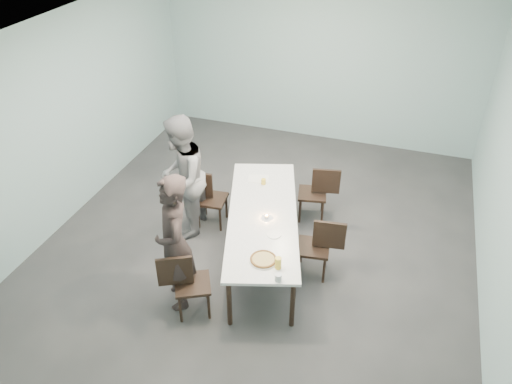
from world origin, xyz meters
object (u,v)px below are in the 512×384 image
(diner_near, at_px, (175,243))
(water_tumbler, at_px, (278,277))
(chair_far_right, at_px, (318,190))
(table, at_px, (263,218))
(chair_near_left, at_px, (185,281))
(amber_tumbler, at_px, (264,182))
(side_plate, at_px, (274,234))
(tealight, at_px, (267,217))
(pizza, at_px, (263,259))
(diner_far, at_px, (181,178))
(chair_near_right, at_px, (320,244))
(chair_far_left, at_px, (207,195))
(beer_glass, at_px, (278,263))

(diner_near, distance_m, water_tumbler, 1.29)
(chair_far_right, distance_m, diner_near, 2.61)
(table, distance_m, chair_near_left, 1.37)
(amber_tumbler, bearing_deg, chair_near_left, -100.24)
(side_plate, xyz_separation_m, tealight, (-0.19, 0.30, 0.02))
(pizza, distance_m, amber_tumbler, 1.65)
(tealight, bearing_deg, diner_near, -128.58)
(table, height_order, water_tumbler, water_tumbler)
(diner_far, bearing_deg, chair_near_left, 18.94)
(water_tumbler, relative_size, tealight, 1.61)
(pizza, bearing_deg, amber_tumbler, 107.75)
(table, distance_m, tealight, 0.13)
(chair_near_right, relative_size, amber_tumbler, 10.88)
(chair_near_left, relative_size, chair_far_right, 1.00)
(chair_near_left, distance_m, side_plate, 1.23)
(amber_tumbler, bearing_deg, chair_far_left, -167.28)
(diner_near, bearing_deg, beer_glass, 64.44)
(chair_near_right, height_order, beer_glass, beer_glass)
(chair_far_left, distance_m, chair_far_right, 1.68)
(chair_near_right, height_order, pizza, chair_near_right)
(side_plate, bearing_deg, chair_far_left, 146.02)
(tealight, bearing_deg, amber_tumbler, 110.72)
(chair_far_right, height_order, side_plate, chair_far_right)
(chair_near_right, xyz_separation_m, diner_far, (-2.08, 0.28, 0.43))
(chair_near_left, relative_size, tealight, 15.54)
(chair_far_left, height_order, chair_far_right, same)
(diner_near, bearing_deg, pizza, 69.38)
(chair_far_left, height_order, tealight, chair_far_left)
(pizza, bearing_deg, chair_near_left, -156.76)
(side_plate, bearing_deg, chair_near_left, -133.92)
(water_tumbler, xyz_separation_m, amber_tumbler, (-0.76, 1.83, -0.01))
(water_tumbler, bearing_deg, chair_near_left, -174.54)
(chair_near_right, bearing_deg, diner_near, 26.15)
(chair_far_left, distance_m, pizza, 1.94)
(amber_tumbler, bearing_deg, chair_far_right, 32.69)
(diner_far, xyz_separation_m, amber_tumbler, (1.06, 0.50, -0.14))
(chair_far_left, relative_size, beer_glass, 5.80)
(pizza, height_order, beer_glass, beer_glass)
(chair_near_left, relative_size, side_plate, 4.83)
(water_tumbler, bearing_deg, table, 115.82)
(chair_far_right, bearing_deg, diner_near, 49.75)
(side_plate, bearing_deg, chair_near_right, 29.47)
(side_plate, bearing_deg, diner_far, 159.43)
(chair_near_right, distance_m, tealight, 0.78)
(tealight, height_order, amber_tumbler, amber_tumbler)
(pizza, height_order, side_plate, pizza)
(chair_far_right, height_order, diner_near, diner_near)
(chair_far_right, bearing_deg, tealight, 59.48)
(amber_tumbler, bearing_deg, table, -72.96)
(diner_near, distance_m, side_plate, 1.25)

